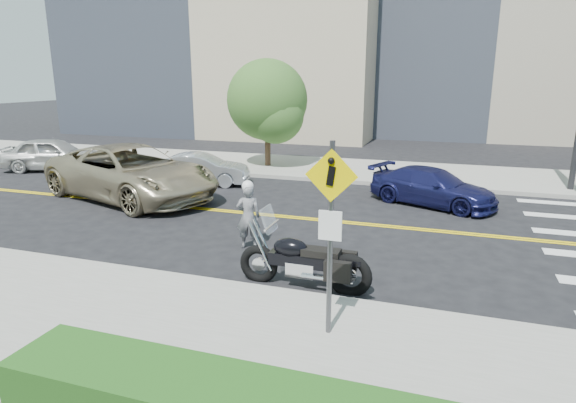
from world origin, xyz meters
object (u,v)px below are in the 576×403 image
(motorcyclist, at_px, (248,215))
(parked_car_silver, at_px, (201,169))
(suv, at_px, (131,172))
(parked_car_blue, at_px, (433,187))
(motorcycle, at_px, (304,249))
(parked_car_white, at_px, (53,154))
(pedestrian_sign, at_px, (331,221))

(motorcyclist, height_order, parked_car_silver, motorcyclist)
(suv, distance_m, parked_car_blue, 9.95)
(motorcycle, height_order, parked_car_blue, motorcycle)
(parked_car_blue, bearing_deg, parked_car_silver, 110.99)
(parked_car_white, bearing_deg, motorcycle, -141.37)
(suv, bearing_deg, pedestrian_sign, -110.51)
(parked_car_blue, bearing_deg, parked_car_white, 110.10)
(motorcyclist, distance_m, parked_car_blue, 6.88)
(parked_car_white, xyz_separation_m, parked_car_silver, (7.54, -0.53, -0.13))
(parked_car_silver, bearing_deg, motorcycle, -155.09)
(suv, bearing_deg, motorcyclist, -101.69)
(pedestrian_sign, bearing_deg, suv, 141.40)
(motorcycle, relative_size, parked_car_silver, 0.71)
(parked_car_silver, bearing_deg, parked_car_white, 70.99)
(pedestrian_sign, height_order, parked_car_blue, pedestrian_sign)
(motorcycle, bearing_deg, pedestrian_sign, -62.69)
(pedestrian_sign, distance_m, parked_car_silver, 12.01)
(motorcyclist, xyz_separation_m, parked_car_silver, (-4.47, 5.89, -0.23))
(motorcycle, height_order, suv, suv)
(suv, bearing_deg, motorcycle, -105.27)
(motorcycle, distance_m, parked_car_silver, 9.95)
(parked_car_blue, bearing_deg, motorcycle, -173.01)
(suv, distance_m, parked_car_white, 7.14)
(parked_car_silver, distance_m, parked_car_blue, 8.51)
(parked_car_white, bearing_deg, pedestrian_sign, -144.83)
(pedestrian_sign, distance_m, suv, 10.89)
(parked_car_white, bearing_deg, motorcyclist, -139.11)
(motorcyclist, relative_size, parked_car_blue, 0.41)
(parked_car_silver, bearing_deg, suv, 141.53)
(motorcyclist, bearing_deg, suv, -50.22)
(suv, xyz_separation_m, parked_car_white, (-6.38, 3.20, -0.18))
(pedestrian_sign, bearing_deg, motorcycle, 117.28)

